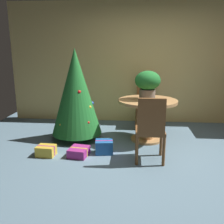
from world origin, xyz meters
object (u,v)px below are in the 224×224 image
gift_box_purple (79,152)px  gift_box_blue (104,147)px  flower_vase (148,83)px  round_dining_table (147,113)px  holiday_tree (76,92)px  gift_box_gold (46,151)px  wooden_chair_near (151,127)px  wooden_chair_far (145,100)px

gift_box_purple → gift_box_blue: (0.38, 0.14, 0.04)m
flower_vase → gift_box_blue: 1.34m
round_dining_table → holiday_tree: bearing=-178.8°
round_dining_table → gift_box_blue: round_dining_table is taller
holiday_tree → gift_box_gold: size_ratio=5.66×
wooden_chair_near → wooden_chair_far: wooden_chair_far is taller
wooden_chair_near → gift_box_gold: bearing=176.6°
holiday_tree → gift_box_purple: (0.19, -0.77, -0.80)m
gift_box_purple → wooden_chair_near: bearing=-6.7°
holiday_tree → gift_box_purple: holiday_tree is taller
wooden_chair_far → holiday_tree: (-1.26, -0.92, 0.30)m
holiday_tree → gift_box_gold: bearing=-111.1°
gift_box_purple → round_dining_table: bearing=36.6°
flower_vase → gift_box_gold: size_ratio=1.74×
wooden_chair_far → wooden_chair_near: bearing=-90.0°
flower_vase → wooden_chair_far: bearing=89.3°
wooden_chair_far → gift_box_gold: 2.38m
wooden_chair_far → gift_box_gold: bearing=-132.5°
gift_box_blue → gift_box_gold: size_ratio=1.03×
gift_box_purple → gift_box_gold: gift_box_gold is taller
gift_box_blue → flower_vase: bearing=45.1°
flower_vase → gift_box_purple: (-1.06, -0.83, -0.97)m
holiday_tree → gift_box_blue: bearing=-47.6°
flower_vase → gift_box_blue: flower_vase is taller
gift_box_blue → gift_box_gold: 0.90m
flower_vase → gift_box_blue: size_ratio=1.70×
holiday_tree → flower_vase: bearing=2.7°
holiday_tree → gift_box_blue: holiday_tree is taller
flower_vase → wooden_chair_far: size_ratio=0.49×
round_dining_table → gift_box_purple: round_dining_table is taller
round_dining_table → gift_box_gold: round_dining_table is taller
holiday_tree → gift_box_purple: size_ratio=4.70×
wooden_chair_near → holiday_tree: bearing=144.7°
round_dining_table → flower_vase: 0.53m
gift_box_gold → flower_vase: bearing=28.9°
flower_vase → wooden_chair_near: (0.01, -0.95, -0.50)m
gift_box_purple → gift_box_gold: 0.50m
wooden_chair_near → holiday_tree: 1.58m
wooden_chair_near → gift_box_gold: size_ratio=3.36×
wooden_chair_near → gift_box_blue: 0.86m
round_dining_table → holiday_tree: size_ratio=0.64×
flower_vase → holiday_tree: holiday_tree is taller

